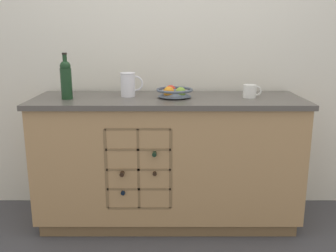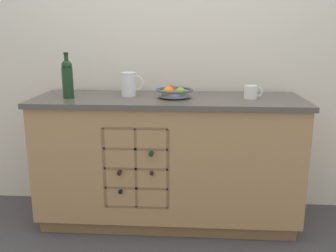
# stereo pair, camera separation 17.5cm
# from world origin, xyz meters

# --- Properties ---
(ground_plane) EXTENTS (14.00, 14.00, 0.00)m
(ground_plane) POSITION_xyz_m (0.00, 0.00, 0.00)
(ground_plane) COLOR #424247
(back_wall) EXTENTS (4.40, 0.06, 2.55)m
(back_wall) POSITION_xyz_m (0.00, 0.35, 1.27)
(back_wall) COLOR silver
(back_wall) RESTS_ON ground_plane
(kitchen_island) EXTENTS (1.88, 0.63, 0.93)m
(kitchen_island) POSITION_xyz_m (-0.00, -0.00, 0.47)
(kitchen_island) COLOR brown
(kitchen_island) RESTS_ON ground_plane
(fruit_bowl) EXTENTS (0.26, 0.26, 0.08)m
(fruit_bowl) POSITION_xyz_m (0.04, -0.00, 0.98)
(fruit_bowl) COLOR #4C5666
(fruit_bowl) RESTS_ON kitchen_island
(white_pitcher) EXTENTS (0.16, 0.11, 0.17)m
(white_pitcher) POSITION_xyz_m (-0.28, 0.05, 1.02)
(white_pitcher) COLOR white
(white_pitcher) RESTS_ON kitchen_island
(ceramic_mug) EXTENTS (0.13, 0.09, 0.09)m
(ceramic_mug) POSITION_xyz_m (0.57, 0.00, 0.98)
(ceramic_mug) COLOR white
(ceramic_mug) RESTS_ON kitchen_island
(standing_wine_bottle) EXTENTS (0.08, 0.08, 0.31)m
(standing_wine_bottle) POSITION_xyz_m (-0.69, -0.06, 1.07)
(standing_wine_bottle) COLOR #19381E
(standing_wine_bottle) RESTS_ON kitchen_island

